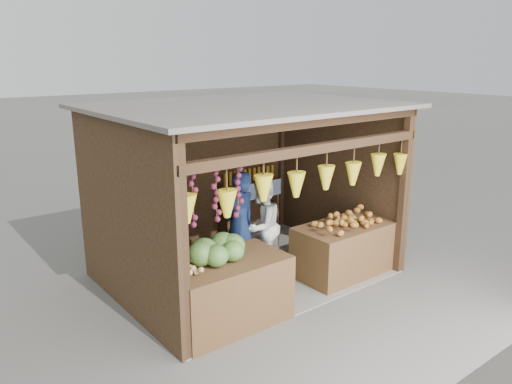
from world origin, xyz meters
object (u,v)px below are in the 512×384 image
Objects in this scene: counter_left at (227,292)px; man_standing at (239,227)px; vendor_seated at (158,248)px; counter_right at (344,249)px; woman_standing at (262,226)px.

counter_left is 1.39m from man_standing.
counter_left is 1.58× the size of vendor_seated.
counter_left is at bearing -176.80° from counter_right.
man_standing is at bearing -15.27° from woman_standing.
woman_standing is at bearing 137.37° from counter_right.
woman_standing is 1.53× the size of vendor_seated.
man_standing is (-1.41, 0.84, 0.45)m from counter_right.
woman_standing is at bearing 36.34° from counter_left.
counter_left is 1.20m from vendor_seated.
counter_right is at bearing 173.85° from vendor_seated.
man_standing is 1.73× the size of vendor_seated.
man_standing is 1.14× the size of woman_standing.
counter_right is 0.92× the size of man_standing.
counter_left is 2.32m from counter_right.
counter_left reaches higher than counter_right.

